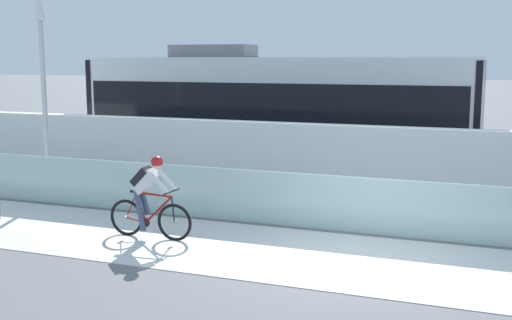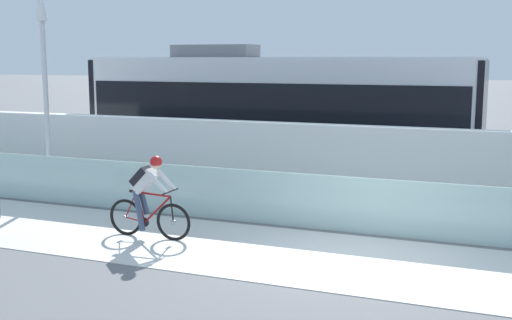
{
  "view_description": "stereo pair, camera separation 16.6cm",
  "coord_description": "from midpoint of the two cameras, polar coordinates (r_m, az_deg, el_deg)",
  "views": [
    {
      "loc": [
        2.2,
        -10.51,
        3.42
      ],
      "look_at": [
        -2.76,
        2.35,
        1.25
      ],
      "focal_mm": 45.41,
      "sensor_mm": 36.0,
      "label": 1
    },
    {
      "loc": [
        2.36,
        -10.45,
        3.42
      ],
      "look_at": [
        -2.76,
        2.35,
        1.25
      ],
      "focal_mm": 45.41,
      "sensor_mm": 36.0,
      "label": 2
    }
  ],
  "objects": [
    {
      "name": "ground_plane",
      "position": [
        11.26,
        8.5,
        -8.84
      ],
      "size": [
        200.0,
        200.0,
        0.0
      ],
      "primitive_type": "plane",
      "color": "slate"
    },
    {
      "name": "bike_path_deck",
      "position": [
        11.26,
        8.51,
        -8.81
      ],
      "size": [
        32.0,
        3.2,
        0.01
      ],
      "primitive_type": "cube",
      "color": "silver",
      "rests_on": "ground"
    },
    {
      "name": "glass_parapet",
      "position": [
        12.86,
        10.38,
        -4.06
      ],
      "size": [
        32.0,
        0.05,
        1.12
      ],
      "primitive_type": "cube",
      "color": "silver",
      "rests_on": "ground"
    },
    {
      "name": "concrete_barrier_wall",
      "position": [
        14.52,
        11.76,
        -0.94
      ],
      "size": [
        32.0,
        0.36,
        1.95
      ],
      "primitive_type": "cube",
      "color": "white",
      "rests_on": "ground"
    },
    {
      "name": "tram_rail_near",
      "position": [
        17.11,
        13.03,
        -2.8
      ],
      "size": [
        32.0,
        0.08,
        0.01
      ],
      "primitive_type": "cube",
      "color": "#595654",
      "rests_on": "ground"
    },
    {
      "name": "tram_rail_far",
      "position": [
        18.51,
        13.66,
        -1.95
      ],
      "size": [
        32.0,
        0.08,
        0.01
      ],
      "primitive_type": "cube",
      "color": "#595654",
      "rests_on": "ground"
    },
    {
      "name": "tram",
      "position": [
        18.45,
        1.55,
        4.19
      ],
      "size": [
        11.06,
        2.54,
        3.81
      ],
      "color": "silver",
      "rests_on": "ground"
    },
    {
      "name": "cyclist_on_bike",
      "position": [
        12.51,
        -9.77,
        -3.27
      ],
      "size": [
        1.77,
        0.58,
        1.61
      ],
      "color": "black",
      "rests_on": "ground"
    },
    {
      "name": "lamp_post_antenna",
      "position": [
        16.37,
        -18.57,
        8.04
      ],
      "size": [
        0.28,
        0.28,
        5.2
      ],
      "color": "gray",
      "rests_on": "ground"
    }
  ]
}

